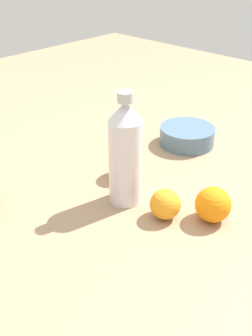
# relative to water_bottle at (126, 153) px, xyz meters

# --- Properties ---
(ground_plane) EXTENTS (2.40, 2.40, 0.00)m
(ground_plane) POSITION_rel_water_bottle_xyz_m (0.02, -0.00, -0.12)
(ground_plane) COLOR #9E7F60
(water_bottle) EXTENTS (0.07, 0.07, 0.25)m
(water_bottle) POSITION_rel_water_bottle_xyz_m (0.00, 0.00, 0.00)
(water_bottle) COLOR silver
(water_bottle) RESTS_ON ground_plane
(orange_0) EXTENTS (0.06, 0.06, 0.06)m
(orange_0) POSITION_rel_water_bottle_xyz_m (-0.01, 0.10, -0.08)
(orange_0) COLOR orange
(orange_0) RESTS_ON ground_plane
(orange_1) EXTENTS (0.07, 0.07, 0.07)m
(orange_1) POSITION_rel_water_bottle_xyz_m (-0.07, -0.07, -0.08)
(orange_1) COLOR orange
(orange_1) RESTS_ON ground_plane
(orange_2) EXTENTS (0.07, 0.07, 0.07)m
(orange_2) POSITION_rel_water_bottle_xyz_m (-0.07, 0.17, -0.08)
(orange_2) COLOR orange
(orange_2) RESTS_ON ground_plane
(ceramic_bowl) EXTENTS (0.15, 0.15, 0.05)m
(ceramic_bowl) POSITION_rel_water_bottle_xyz_m (-0.31, -0.07, -0.09)
(ceramic_bowl) COLOR slate
(ceramic_bowl) RESTS_ON ground_plane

